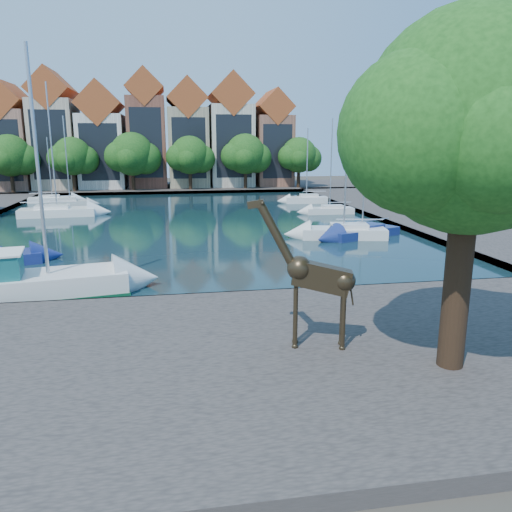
% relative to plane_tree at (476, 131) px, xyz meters
% --- Properties ---
extents(ground, '(160.00, 160.00, 0.00)m').
position_rel_plane_tree_xyz_m(ground, '(-7.62, 9.01, -7.67)').
color(ground, '#38332B').
rests_on(ground, ground).
extents(water_basin, '(38.00, 50.00, 0.08)m').
position_rel_plane_tree_xyz_m(water_basin, '(-7.62, 33.01, -7.63)').
color(water_basin, black).
rests_on(water_basin, ground).
extents(near_quay, '(50.00, 14.00, 0.50)m').
position_rel_plane_tree_xyz_m(near_quay, '(-7.62, 2.01, -7.42)').
color(near_quay, '#49423F').
rests_on(near_quay, ground).
extents(far_quay, '(60.00, 16.00, 0.50)m').
position_rel_plane_tree_xyz_m(far_quay, '(-7.62, 65.01, -7.42)').
color(far_quay, '#49423F').
rests_on(far_quay, ground).
extents(right_quay, '(14.00, 52.00, 0.50)m').
position_rel_plane_tree_xyz_m(right_quay, '(17.38, 33.01, -7.42)').
color(right_quay, '#49423F').
rests_on(right_quay, ground).
extents(plane_tree, '(8.32, 6.40, 10.62)m').
position_rel_plane_tree_xyz_m(plane_tree, '(0.00, 0.00, 0.00)').
color(plane_tree, '#332114').
rests_on(plane_tree, near_quay).
extents(townhouse_west_end, '(5.44, 9.18, 14.93)m').
position_rel_plane_tree_xyz_m(townhouse_west_end, '(-30.62, 64.99, -0.31)').
color(townhouse_west_end, '#966652').
rests_on(townhouse_west_end, far_quay).
extents(townhouse_west_mid, '(5.94, 9.18, 16.79)m').
position_rel_plane_tree_xyz_m(townhouse_west_mid, '(-24.62, 64.99, 0.56)').
color(townhouse_west_mid, '#BCA990').
rests_on(townhouse_west_mid, far_quay).
extents(townhouse_west_inner, '(6.43, 9.18, 15.15)m').
position_rel_plane_tree_xyz_m(townhouse_west_inner, '(-18.12, 64.99, -0.32)').
color(townhouse_west_inner, silver).
rests_on(townhouse_west_inner, far_quay).
extents(townhouse_center, '(5.44, 9.18, 16.93)m').
position_rel_plane_tree_xyz_m(townhouse_center, '(-11.62, 64.99, 0.69)').
color(townhouse_center, brown).
rests_on(townhouse_center, far_quay).
extents(townhouse_east_inner, '(5.94, 9.18, 15.79)m').
position_rel_plane_tree_xyz_m(townhouse_east_inner, '(-5.62, 64.99, 0.06)').
color(townhouse_east_inner, tan).
rests_on(townhouse_east_inner, far_quay).
extents(townhouse_east_mid, '(6.43, 9.18, 16.65)m').
position_rel_plane_tree_xyz_m(townhouse_east_mid, '(0.88, 64.99, 0.43)').
color(townhouse_east_mid, beige).
rests_on(townhouse_east_mid, far_quay).
extents(townhouse_east_end, '(5.44, 9.18, 14.43)m').
position_rel_plane_tree_xyz_m(townhouse_east_end, '(7.38, 64.99, -0.56)').
color(townhouse_east_end, brown).
rests_on(townhouse_east_end, far_quay).
extents(far_tree_far_west, '(7.28, 5.60, 7.68)m').
position_rel_plane_tree_xyz_m(far_tree_far_west, '(-29.51, 59.50, -2.49)').
color(far_tree_far_west, '#332114').
rests_on(far_tree_far_west, far_quay).
extents(far_tree_west, '(6.76, 5.20, 7.36)m').
position_rel_plane_tree_xyz_m(far_tree_west, '(-21.52, 59.50, -2.60)').
color(far_tree_west, '#332114').
rests_on(far_tree_west, far_quay).
extents(far_tree_mid_west, '(7.80, 6.00, 8.00)m').
position_rel_plane_tree_xyz_m(far_tree_mid_west, '(-13.51, 59.50, -2.38)').
color(far_tree_mid_west, '#332114').
rests_on(far_tree_mid_west, far_quay).
extents(far_tree_mid_east, '(7.02, 5.40, 7.52)m').
position_rel_plane_tree_xyz_m(far_tree_mid_east, '(-5.52, 59.50, -2.54)').
color(far_tree_mid_east, '#332114').
rests_on(far_tree_mid_east, far_quay).
extents(far_tree_east, '(7.54, 5.80, 7.84)m').
position_rel_plane_tree_xyz_m(far_tree_east, '(2.49, 59.50, -2.43)').
color(far_tree_east, '#332114').
rests_on(far_tree_east, far_quay).
extents(far_tree_far_east, '(6.76, 5.20, 7.36)m').
position_rel_plane_tree_xyz_m(far_tree_far_east, '(10.48, 59.50, -2.60)').
color(far_tree_far_east, '#332114').
rests_on(far_tree_far_east, far_quay).
extents(giraffe_statue, '(3.49, 1.25, 5.04)m').
position_rel_plane_tree_xyz_m(giraffe_statue, '(-3.99, 2.22, -4.69)').
color(giraffe_statue, '#312718').
rests_on(giraffe_statue, near_quay).
extents(motorsailer, '(9.81, 4.36, 11.50)m').
position_rel_plane_tree_xyz_m(motorsailer, '(-15.93, 10.95, -6.70)').
color(motorsailer, silver).
rests_on(motorsailer, water_basin).
extents(sailboat_left_c, '(7.25, 2.98, 12.65)m').
position_rel_plane_tree_xyz_m(sailboat_left_c, '(-19.62, 38.18, -6.98)').
color(sailboat_left_c, white).
rests_on(sailboat_left_c, water_basin).
extents(sailboat_left_d, '(4.61, 2.33, 9.90)m').
position_rel_plane_tree_xyz_m(sailboat_left_d, '(-19.72, 45.48, -7.04)').
color(sailboat_left_d, silver).
rests_on(sailboat_left_d, water_basin).
extents(sailboat_left_e, '(5.61, 2.59, 7.65)m').
position_rel_plane_tree_xyz_m(sailboat_left_e, '(-22.62, 50.14, -7.12)').
color(sailboat_left_e, white).
rests_on(sailboat_left_e, water_basin).
extents(sailboat_right_a, '(6.66, 3.41, 10.75)m').
position_rel_plane_tree_xyz_m(sailboat_right_a, '(4.38, 22.56, -6.98)').
color(sailboat_right_a, silver).
rests_on(sailboat_right_a, water_basin).
extents(sailboat_right_b, '(6.54, 4.44, 9.54)m').
position_rel_plane_tree_xyz_m(sailboat_right_b, '(5.97, 22.85, -7.09)').
color(sailboat_right_b, navy).
rests_on(sailboat_right_b, water_basin).
extents(sailboat_right_c, '(4.82, 1.78, 9.43)m').
position_rel_plane_tree_xyz_m(sailboat_right_c, '(7.38, 35.24, -7.10)').
color(sailboat_right_c, silver).
rests_on(sailboat_right_c, water_basin).
extents(sailboat_right_d, '(5.05, 2.20, 8.67)m').
position_rel_plane_tree_xyz_m(sailboat_right_d, '(7.38, 44.13, -7.00)').
color(sailboat_right_d, silver).
rests_on(sailboat_right_d, water_basin).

